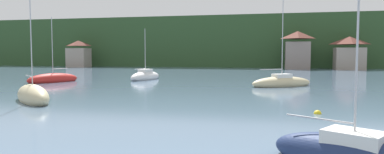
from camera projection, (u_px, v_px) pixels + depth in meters
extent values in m
cube|color=#2D4C28|center=(255.00, 44.00, 121.33)|extent=(352.00, 59.89, 14.20)
ellipsoid|color=#264223|center=(297.00, 50.00, 132.72)|extent=(246.40, 41.93, 27.15)
cube|color=gray|center=(79.00, 58.00, 97.35)|extent=(5.61, 4.23, 5.27)
pyramid|color=brown|center=(78.00, 43.00, 97.08)|extent=(5.89, 4.45, 1.48)
cube|color=gray|center=(297.00, 56.00, 84.60)|extent=(5.66, 5.22, 6.59)
pyramid|color=brown|center=(298.00, 35.00, 84.26)|extent=(5.95, 5.48, 1.83)
cube|color=gray|center=(349.00, 59.00, 82.04)|extent=(6.45, 5.27, 5.15)
pyramid|color=brown|center=(350.00, 40.00, 81.75)|extent=(6.77, 5.54, 1.85)
ellipsoid|color=red|center=(53.00, 79.00, 45.95)|extent=(4.81, 7.26, 1.65)
cylinder|color=#B7B7BC|center=(52.00, 47.00, 45.66)|extent=(0.08, 0.08, 7.72)
cylinder|color=#ADADB2|center=(60.00, 69.00, 46.71)|extent=(0.98, 1.99, 0.08)
cylinder|color=#B7B7BC|center=(357.00, 51.00, 11.19)|extent=(0.07, 0.07, 6.20)
cylinder|color=#ADADB2|center=(318.00, 119.00, 12.22)|extent=(2.12, 1.36, 0.06)
cube|color=silver|center=(354.00, 139.00, 11.38)|extent=(2.21, 2.03, 0.51)
ellipsoid|color=#CCBC8E|center=(282.00, 83.00, 40.07)|extent=(7.69, 6.19, 1.59)
cylinder|color=#B7B7BC|center=(283.00, 36.00, 39.70)|extent=(0.09, 0.09, 9.95)
cylinder|color=#ADADB2|center=(271.00, 69.00, 39.44)|extent=(2.46, 1.69, 0.08)
cube|color=silver|center=(282.00, 77.00, 40.01)|extent=(2.40, 2.20, 0.65)
ellipsoid|color=#CCBC8E|center=(33.00, 96.00, 27.31)|extent=(6.33, 5.88, 1.88)
cylinder|color=#B7B7BC|center=(31.00, 35.00, 26.99)|extent=(0.08, 0.08, 8.50)
cylinder|color=#ADADB2|center=(29.00, 76.00, 28.19)|extent=(1.87, 1.65, 0.07)
ellipsoid|color=white|center=(145.00, 77.00, 50.62)|extent=(3.37, 7.38, 1.68)
cylinder|color=#B7B7BC|center=(145.00, 51.00, 50.37)|extent=(0.09, 0.09, 6.53)
cylinder|color=#ADADB2|center=(140.00, 69.00, 49.19)|extent=(0.55, 2.89, 0.08)
cube|color=silver|center=(145.00, 71.00, 50.56)|extent=(1.62, 2.37, 0.68)
sphere|color=yellow|center=(318.00, 114.00, 21.82)|extent=(0.47, 0.47, 0.47)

